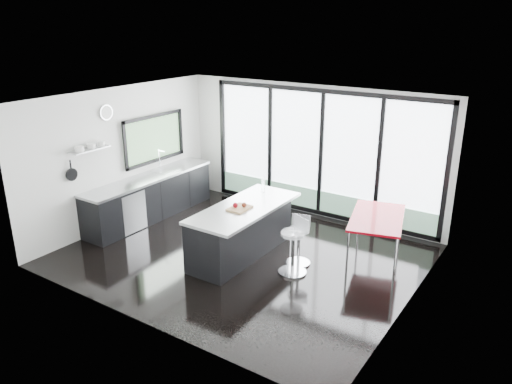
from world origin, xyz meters
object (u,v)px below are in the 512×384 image
Objects in this scene: island at (241,230)px; bar_stool_far at (299,246)px; red_table at (375,238)px; bar_stool_near at (293,253)px.

bar_stool_far is (1.04, 0.25, -0.15)m from island.
red_table reaches higher than bar_stool_far.
bar_stool_near is at bearing -92.45° from bar_stool_far.
bar_stool_near is 0.50× the size of red_table.
island is at bearing -150.86° from red_table.
red_table reaches higher than bar_stool_near.
island is 3.48× the size of bar_stool_far.
bar_stool_far is 0.44× the size of red_table.
red_table is (0.96, 1.26, 0.03)m from bar_stool_near.
bar_stool_far is at bearing -138.73° from red_table.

